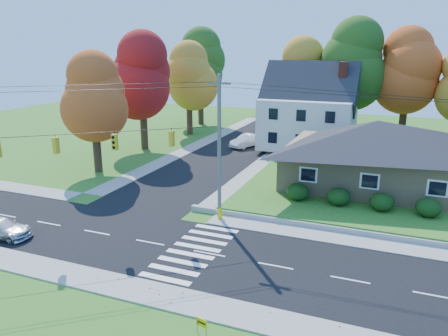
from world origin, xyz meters
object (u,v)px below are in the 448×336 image
Objects in this scene: ranch_house at (375,152)px; silver_sedan at (1,228)px; white_car at (247,141)px; fire_hydrant at (220,213)px.

ranch_house reaches higher than silver_sedan.
ranch_house is 28.45m from silver_sedan.
ranch_house is 19.03m from white_car.
white_car reaches higher than silver_sedan.
white_car is 5.19× the size of fire_hydrant.
ranch_house is at bearing -53.86° from silver_sedan.
silver_sedan is 0.89× the size of white_car.
white_car is at bearing 104.26° from fire_hydrant.
silver_sedan is (-21.21, -18.77, -2.65)m from ranch_house.
silver_sedan is at bearing -138.49° from ranch_house.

